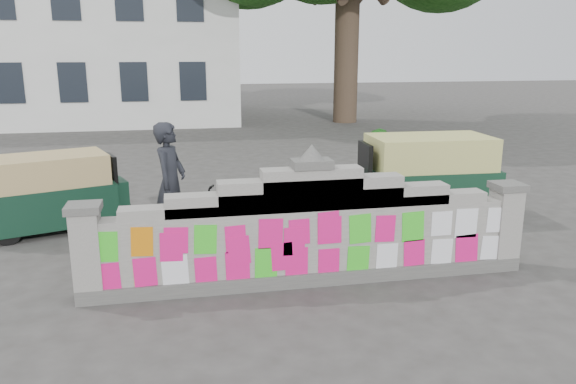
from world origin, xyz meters
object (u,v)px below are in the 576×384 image
pedestrian (378,169)px  cyclist_rider (171,198)px  cyclist_bike (173,222)px  rickshaw_left (54,191)px  rickshaw_right (425,176)px

pedestrian → cyclist_rider: bearing=-73.1°
cyclist_rider → cyclist_bike: bearing=0.0°
pedestrian → rickshaw_left: bearing=-97.2°
cyclist_rider → rickshaw_right: 5.08m
cyclist_bike → pedestrian: 4.72m
cyclist_bike → rickshaw_right: bearing=-54.2°
rickshaw_left → rickshaw_right: bearing=-24.1°
cyclist_bike → rickshaw_left: rickshaw_left is taller
pedestrian → rickshaw_left: size_ratio=0.64×
rickshaw_right → cyclist_rider: bearing=16.7°
pedestrian → cyclist_bike: bearing=-73.1°
rickshaw_right → cyclist_bike: bearing=16.7°
cyclist_rider → rickshaw_right: size_ratio=0.65×
cyclist_rider → rickshaw_left: 2.83m
cyclist_rider → rickshaw_right: cyclist_rider is taller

